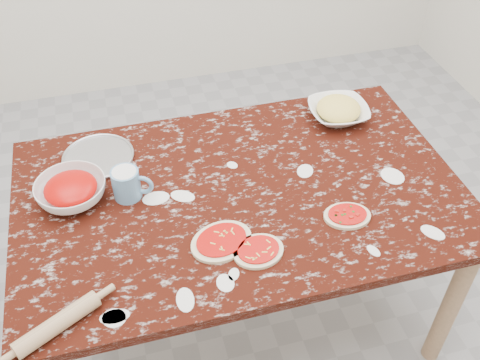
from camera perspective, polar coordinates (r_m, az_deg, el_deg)
name	(u,v)px	position (r m, az deg, el deg)	size (l,w,h in m)	color
ground	(240,310)	(2.54, 0.00, -13.43)	(4.00, 4.00, 0.00)	gray
worktable	(240,206)	(2.02, 0.00, -2.78)	(1.60, 1.00, 0.75)	black
pizza_tray	(98,157)	(2.17, -14.60, 2.32)	(0.27, 0.27, 0.01)	#B2B2B7
sauce_bowl	(71,191)	(1.99, -17.22, -1.15)	(0.25, 0.25, 0.08)	white
cheese_bowl	(338,112)	(2.33, 10.22, 7.00)	(0.24, 0.24, 0.06)	white
flour_mug	(128,184)	(1.94, -11.69, -0.37)	(0.14, 0.10, 0.11)	#6092BA
pizza_left	(221,241)	(1.79, -1.96, -6.42)	(0.25, 0.22, 0.02)	beige
pizza_mid	(258,251)	(1.76, 1.93, -7.42)	(0.19, 0.17, 0.02)	beige
pizza_right	(347,216)	(1.90, 11.15, -3.68)	(0.18, 0.14, 0.02)	beige
rolling_pin	(57,324)	(1.66, -18.57, -14.09)	(0.05, 0.05, 0.26)	tan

